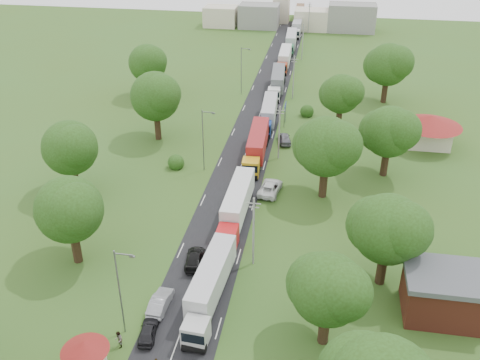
% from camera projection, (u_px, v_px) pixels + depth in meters
% --- Properties ---
extents(ground, '(260.00, 260.00, 0.00)m').
position_uv_depth(ground, '(219.00, 226.00, 69.80)').
color(ground, '#39561C').
rests_on(ground, ground).
extents(road, '(8.00, 200.00, 0.04)m').
position_uv_depth(road, '(244.00, 158.00, 87.03)').
color(road, black).
rests_on(road, ground).
extents(guard_booth, '(4.40, 4.40, 3.45)m').
position_uv_depth(guard_booth, '(85.00, 352.00, 48.27)').
color(guard_booth, beige).
rests_on(guard_booth, ground).
extents(info_sign, '(0.12, 3.10, 4.10)m').
position_uv_depth(info_sign, '(285.00, 109.00, 97.74)').
color(info_sign, slate).
rests_on(info_sign, ground).
extents(pole_1, '(1.60, 0.24, 9.00)m').
position_uv_depth(pole_1, '(254.00, 231.00, 60.69)').
color(pole_1, gray).
rests_on(pole_1, ground).
extents(pole_2, '(1.60, 0.24, 9.00)m').
position_uv_depth(pole_2, '(279.00, 132.00, 84.81)').
color(pole_2, gray).
rests_on(pole_2, ground).
extents(pole_3, '(1.60, 0.24, 9.00)m').
position_uv_depth(pole_3, '(294.00, 77.00, 108.93)').
color(pole_3, gray).
rests_on(pole_3, ground).
extents(pole_4, '(1.60, 0.24, 9.00)m').
position_uv_depth(pole_4, '(303.00, 42.00, 133.06)').
color(pole_4, gray).
rests_on(pole_4, ground).
extents(pole_5, '(1.60, 0.24, 9.00)m').
position_uv_depth(pole_5, '(309.00, 17.00, 157.18)').
color(pole_5, gray).
rests_on(pole_5, ground).
extents(lamp_0, '(2.03, 0.22, 10.00)m').
position_uv_depth(lamp_0, '(121.00, 289.00, 50.66)').
color(lamp_0, slate).
rests_on(lamp_0, ground).
extents(lamp_1, '(2.03, 0.22, 10.00)m').
position_uv_depth(lamp_1, '(204.00, 138.00, 80.81)').
color(lamp_1, slate).
rests_on(lamp_1, ground).
extents(lamp_2, '(2.03, 0.22, 10.00)m').
position_uv_depth(lamp_2, '(242.00, 68.00, 110.96)').
color(lamp_2, slate).
rests_on(lamp_2, ground).
extents(tree_2, '(8.00, 8.00, 10.10)m').
position_uv_depth(tree_2, '(328.00, 288.00, 49.16)').
color(tree_2, '#382616').
rests_on(tree_2, ground).
extents(tree_3, '(8.80, 8.80, 11.07)m').
position_uv_depth(tree_3, '(388.00, 228.00, 56.61)').
color(tree_3, '#382616').
rests_on(tree_3, ground).
extents(tree_4, '(9.60, 9.60, 12.05)m').
position_uv_depth(tree_4, '(326.00, 146.00, 72.85)').
color(tree_4, '#382616').
rests_on(tree_4, ground).
extents(tree_5, '(8.80, 8.80, 11.07)m').
position_uv_depth(tree_5, '(389.00, 131.00, 78.71)').
color(tree_5, '#382616').
rests_on(tree_5, ground).
extents(tree_6, '(8.00, 8.00, 10.10)m').
position_uv_depth(tree_6, '(341.00, 94.00, 94.68)').
color(tree_6, '#382616').
rests_on(tree_6, ground).
extents(tree_7, '(9.60, 9.60, 12.05)m').
position_uv_depth(tree_7, '(388.00, 64.00, 105.69)').
color(tree_7, '#382616').
rests_on(tree_7, ground).
extents(tree_10, '(8.80, 8.80, 11.07)m').
position_uv_depth(tree_10, '(70.00, 209.00, 60.01)').
color(tree_10, '#382616').
rests_on(tree_10, ground).
extents(tree_11, '(8.80, 8.80, 11.07)m').
position_uv_depth(tree_11, '(70.00, 147.00, 73.96)').
color(tree_11, '#382616').
rests_on(tree_11, ground).
extents(tree_12, '(9.60, 9.60, 12.05)m').
position_uv_depth(tree_12, '(155.00, 96.00, 90.02)').
color(tree_12, '#382616').
rests_on(tree_12, ground).
extents(tree_13, '(8.80, 8.80, 11.07)m').
position_uv_depth(tree_13, '(148.00, 63.00, 108.71)').
color(tree_13, '#382616').
rests_on(tree_13, ground).
extents(house_brick, '(8.60, 6.60, 5.20)m').
position_uv_depth(house_brick, '(445.00, 294.00, 54.37)').
color(house_brick, maroon).
rests_on(house_brick, ground).
extents(house_cream, '(10.08, 10.08, 5.80)m').
position_uv_depth(house_cream, '(430.00, 126.00, 89.48)').
color(house_cream, beige).
rests_on(house_cream, ground).
extents(distant_town, '(52.00, 8.00, 8.00)m').
position_uv_depth(distant_town, '(294.00, 17.00, 162.77)').
color(distant_town, gray).
rests_on(distant_town, ground).
extents(church, '(5.00, 5.00, 12.30)m').
position_uv_depth(church, '(281.00, 5.00, 169.42)').
color(church, beige).
rests_on(church, ground).
extents(truck_0, '(3.26, 14.64, 4.04)m').
position_uv_depth(truck_0, '(210.00, 285.00, 56.27)').
color(truck_0, '#BABABA').
rests_on(truck_0, ground).
extents(truck_1, '(2.69, 15.00, 4.16)m').
position_uv_depth(truck_1, '(237.00, 205.00, 70.22)').
color(truck_1, red).
rests_on(truck_1, ground).
extents(truck_2, '(3.18, 15.36, 4.25)m').
position_uv_depth(truck_2, '(257.00, 145.00, 86.07)').
color(truck_2, gold).
rests_on(truck_2, ground).
extents(truck_3, '(3.04, 14.18, 3.92)m').
position_uv_depth(truck_3, '(269.00, 113.00, 98.66)').
color(truck_3, navy).
rests_on(truck_3, ground).
extents(truck_4, '(3.38, 15.10, 4.17)m').
position_uv_depth(truck_4, '(277.00, 81.00, 114.02)').
color(truck_4, silver).
rests_on(truck_4, ground).
extents(truck_5, '(2.75, 14.47, 4.01)m').
position_uv_depth(truck_5, '(285.00, 58.00, 129.26)').
color(truck_5, maroon).
rests_on(truck_5, ground).
extents(truck_6, '(3.10, 15.05, 4.16)m').
position_uv_depth(truck_6, '(291.00, 41.00, 143.21)').
color(truck_6, '#2A7147').
rests_on(truck_6, ground).
extents(truck_7, '(2.45, 14.29, 3.96)m').
position_uv_depth(truck_7, '(297.00, 27.00, 157.69)').
color(truck_7, beige).
rests_on(truck_7, ground).
extents(truck_8, '(2.83, 15.12, 4.19)m').
position_uv_depth(truck_8, '(299.00, 14.00, 173.11)').
color(truck_8, brown).
rests_on(truck_8, ground).
extents(car_lane_front, '(2.12, 4.16, 1.35)m').
position_uv_depth(car_lane_front, '(148.00, 331.00, 52.49)').
color(car_lane_front, black).
rests_on(car_lane_front, ground).
extents(car_lane_mid, '(1.82, 4.80, 1.56)m').
position_uv_depth(car_lane_mid, '(160.00, 302.00, 56.00)').
color(car_lane_mid, gray).
rests_on(car_lane_mid, ground).
extents(car_lane_rear, '(2.60, 5.28, 1.48)m').
position_uv_depth(car_lane_rear, '(195.00, 258.00, 62.58)').
color(car_lane_rear, black).
rests_on(car_lane_rear, ground).
extents(car_verge_near, '(3.45, 6.20, 1.64)m').
position_uv_depth(car_verge_near, '(270.00, 188.00, 76.98)').
color(car_verge_near, white).
rests_on(car_verge_near, ground).
extents(car_verge_far, '(2.92, 5.10, 1.64)m').
position_uv_depth(car_verge_far, '(285.00, 138.00, 91.82)').
color(car_verge_far, slate).
rests_on(car_verge_far, ground).
extents(pedestrian_booth, '(0.97, 1.09, 1.85)m').
position_uv_depth(pedestrian_booth, '(119.00, 340.00, 51.18)').
color(pedestrian_booth, gray).
rests_on(pedestrian_booth, ground).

